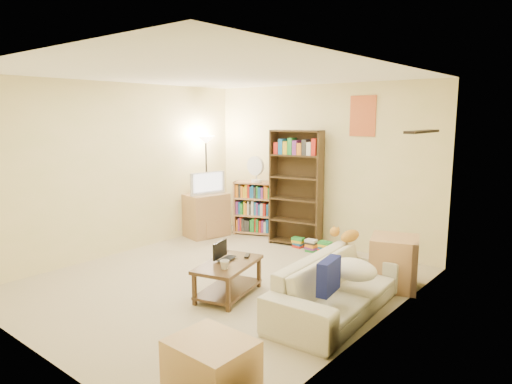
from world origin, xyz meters
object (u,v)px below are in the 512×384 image
tall_bookshelf (296,185)px  mug (225,265)px  desk_fan (256,169)px  end_cabinet (211,372)px  television (206,183)px  floor_lamp (206,156)px  tabby_cat (347,235)px  side_table (394,262)px  coffee_table (228,275)px  short_bookshelf (255,208)px  tv_stand (206,215)px  sofa (338,286)px  laptop (230,260)px

tall_bookshelf → mug: bearing=-84.8°
desk_fan → end_cabinet: 4.74m
television → floor_lamp: (-0.10, 0.12, 0.43)m
tabby_cat → end_cabinet: 2.69m
desk_fan → side_table: (2.80, -0.82, -0.84)m
coffee_table → tall_bookshelf: size_ratio=0.54×
mug → short_bookshelf: size_ratio=0.15×
tabby_cat → short_bookshelf: size_ratio=0.48×
tv_stand → sofa: bearing=-8.7°
laptop → short_bookshelf: short_bookshelf is taller
coffee_table → television: size_ratio=1.48×
tabby_cat → short_bookshelf: 2.68m
sofa → desk_fan: bearing=51.3°
mug → floor_lamp: floor_lamp is taller
mug → short_bookshelf: (-1.63, 2.49, 0.02)m
short_bookshelf → desk_fan: desk_fan is taller
coffee_table → mug: size_ratio=7.34×
sofa → side_table: 1.04m
television → mug: bearing=-117.8°
laptop → desk_fan: size_ratio=0.71×
mug → floor_lamp: bearing=139.0°
laptop → end_cabinet: (1.27, -1.58, -0.17)m
laptop → floor_lamp: size_ratio=0.19×
short_bookshelf → floor_lamp: floor_lamp is taller
tv_stand → end_cabinet: tv_stand is taller
mug → sofa: bearing=29.4°
sofa → television: size_ratio=2.95×
tabby_cat → tv_stand: size_ratio=0.60×
sofa → tall_bookshelf: (-1.78, 1.80, 0.68)m
desk_fan → side_table: size_ratio=0.72×
television → floor_lamp: 0.46m
tall_bookshelf → short_bookshelf: 1.04m
short_bookshelf → desk_fan: bearing=-64.7°
sofa → side_table: bearing=-13.0°
mug → short_bookshelf: bearing=123.1°
television → side_table: size_ratio=1.07×
short_bookshelf → side_table: (2.85, -0.87, -0.15)m
coffee_table → television: television is taller
sofa → tv_stand: size_ratio=2.68×
desk_fan → end_cabinet: (2.70, -3.78, -0.91)m
sofa → short_bookshelf: size_ratio=2.12×
tall_bookshelf → floor_lamp: (-1.57, -0.40, 0.39)m
tv_stand → desk_fan: 1.15m
tv_stand → television: (0.00, 0.00, 0.55)m
tabby_cat → tv_stand: 3.03m
tabby_cat → tall_bookshelf: (-1.49, 1.09, 0.33)m
television → end_cabinet: 4.66m
coffee_table → short_bookshelf: 2.77m
mug → side_table: size_ratio=0.22×
coffee_table → short_bookshelf: bearing=108.5°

